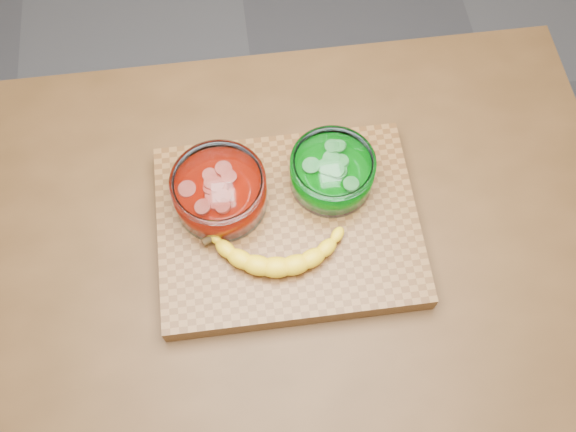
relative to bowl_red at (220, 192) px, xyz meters
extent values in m
plane|color=#58585C|center=(0.11, -0.05, -0.98)|extent=(3.50, 3.50, 0.00)
cube|color=#4F3217|center=(0.11, -0.05, -0.53)|extent=(1.20, 0.80, 0.90)
cube|color=brown|center=(0.11, -0.05, -0.06)|extent=(0.45, 0.35, 0.04)
cylinder|color=white|center=(0.00, 0.00, 0.00)|extent=(0.16, 0.16, 0.07)
cylinder|color=#BE1404|center=(0.00, 0.00, -0.01)|extent=(0.14, 0.14, 0.04)
cylinder|color=#F15C4C|center=(0.00, 0.00, 0.02)|extent=(0.13, 0.13, 0.02)
cylinder|color=white|center=(0.20, 0.02, 0.00)|extent=(0.15, 0.15, 0.07)
cylinder|color=#02910C|center=(0.20, 0.02, -0.01)|extent=(0.12, 0.12, 0.04)
cylinder|color=#6DE069|center=(0.20, 0.02, 0.02)|extent=(0.12, 0.12, 0.02)
camera|label=1|loc=(0.05, -0.52, 0.96)|focal=40.00mm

